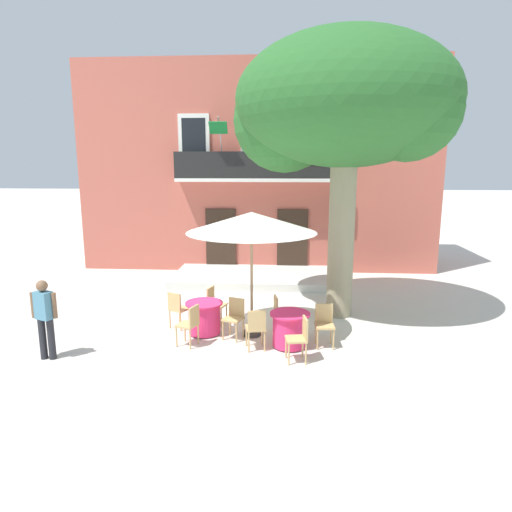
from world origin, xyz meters
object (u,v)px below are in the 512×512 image
Objects in this scene: cafe_chair_middle_2 at (280,312)px; cafe_chair_middle_3 at (256,326)px; pedestrian_near_entrance at (45,315)px; cafe_table_near_tree at (204,318)px; cafe_chair_middle_0 at (300,336)px; cafe_chair_middle_1 at (324,322)px; cafe_table_middle at (290,329)px; plane_tree at (343,106)px; cafe_chair_near_tree_1 at (215,302)px; cafe_chair_near_tree_0 at (235,315)px; cafe_chair_near_tree_2 at (178,307)px; cafe_umbrella at (252,223)px; cafe_chair_near_tree_3 at (190,323)px.

cafe_chair_middle_2 and cafe_chair_middle_3 have the same top height.
pedestrian_near_entrance is at bearing -160.25° from cafe_chair_middle_2.
cafe_chair_middle_2 is at bearing 62.85° from cafe_chair_middle_3.
cafe_table_near_tree is 1.54m from cafe_chair_middle_3.
cafe_chair_middle_0 is 1.51m from cafe_chair_middle_2.
cafe_chair_middle_3 is at bearing -117.15° from cafe_chair_middle_2.
cafe_table_middle is at bearing -170.82° from cafe_chair_middle_1.
cafe_chair_near_tree_1 is at bearing -164.09° from plane_tree.
cafe_chair_near_tree_1 is (-0.61, 0.94, 0.00)m from cafe_chair_near_tree_0.
cafe_chair_near_tree_0 and cafe_chair_middle_1 have the same top height.
cafe_table_middle is 0.77m from cafe_chair_middle_1.
cafe_chair_middle_1 is (-0.46, -2.12, -4.71)m from plane_tree.
cafe_chair_near_tree_2 is (-3.88, -1.33, -4.71)m from plane_tree.
plane_tree is 3.72m from cafe_umbrella.
cafe_chair_middle_2 is at bearing 147.96° from cafe_chair_middle_1.
cafe_chair_near_tree_2 and cafe_chair_middle_0 have the same top height.
cafe_chair_middle_1 and cafe_chair_middle_3 have the same top height.
cafe_chair_middle_2 is (1.63, -0.65, 0.00)m from cafe_chair_near_tree_1.
cafe_chair_near_tree_1 is 0.31× the size of cafe_umbrella.
cafe_table_near_tree is at bearing 145.30° from cafe_chair_middle_3.
cafe_chair_near_tree_1 is 1.00× the size of cafe_chair_middle_3.
cafe_chair_near_tree_3 is 1.00× the size of cafe_chair_middle_0.
cafe_umbrella is at bearing -170.83° from cafe_chair_middle_2.
cafe_chair_middle_0 and cafe_chair_middle_3 have the same top height.
cafe_chair_middle_2 is 2.18m from cafe_umbrella.
cafe_chair_near_tree_2 and cafe_chair_near_tree_3 have the same top height.
cafe_chair_near_tree_0 reaches higher than cafe_table_near_tree.
cafe_chair_middle_2 is (1.76, 0.09, 0.14)m from cafe_table_near_tree.
cafe_chair_middle_3 is at bearing -5.53° from cafe_chair_near_tree_3.
cafe_table_middle is (1.85, -1.37, -0.14)m from cafe_chair_near_tree_1.
cafe_umbrella is (0.98, -0.75, 2.08)m from cafe_chair_near_tree_1.
cafe_chair_near_tree_1 is 1.76m from cafe_chair_middle_2.
cafe_chair_middle_3 is (-1.46, -0.37, 0.00)m from cafe_chair_middle_1.
cafe_chair_middle_0 reaches higher than cafe_table_middle.
cafe_chair_near_tree_2 is 1.00× the size of cafe_chair_near_tree_3.
pedestrian_near_entrance is (-4.89, -0.96, 0.53)m from cafe_table_middle.
cafe_table_near_tree is at bearing -22.55° from cafe_chair_near_tree_2.
cafe_chair_near_tree_0 is 0.55× the size of pedestrian_near_entrance.
cafe_chair_near_tree_2 is 2.46m from cafe_chair_middle_2.
pedestrian_near_entrance reaches higher than cafe_chair_middle_2.
cafe_chair_near_tree_3 and cafe_chair_middle_1 have the same top height.
cafe_chair_near_tree_2 is 2.93m from pedestrian_near_entrance.
cafe_table_middle is (2.67, -0.92, -0.14)m from cafe_chair_near_tree_2.
plane_tree is at bearing 71.16° from cafe_chair_middle_0.
cafe_table_middle is 0.30× the size of cafe_umbrella.
cafe_chair_middle_0 is 5.10m from pedestrian_near_entrance.
cafe_chair_near_tree_0 is at bearing 171.12° from cafe_chair_middle_1.
cafe_chair_near_tree_0 is 1.07m from cafe_chair_middle_2.
cafe_chair_near_tree_2 is at bearing 166.87° from cafe_chair_middle_1.
cafe_chair_middle_0 is at bearing -74.19° from cafe_chair_middle_2.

